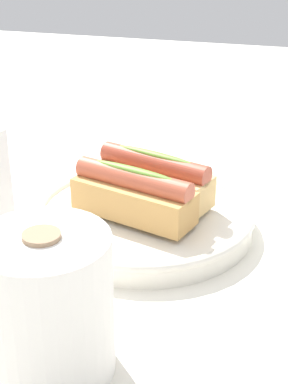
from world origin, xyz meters
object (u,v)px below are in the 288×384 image
Objects in this scene: hotdog_front at (154,178)px; paper_towel_roll at (48,306)px; serving_bowl at (144,217)px; hotdog_back at (133,195)px.

hotdog_front is 0.29m from paper_towel_roll.
hotdog_back is (0.01, 0.03, 0.04)m from serving_bowl.
paper_towel_roll reaches higher than hotdog_front.
hotdog_front is 1.00× the size of hotdog_back.
hotdog_front is (-0.01, -0.03, 0.04)m from serving_bowl.
hotdog_front is at bearing -100.52° from serving_bowl.
hotdog_back is at bearing 79.48° from hotdog_front.
serving_bowl is at bearing -100.52° from hotdog_back.
paper_towel_roll reaches higher than serving_bowl.
serving_bowl is 0.05m from hotdog_front.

